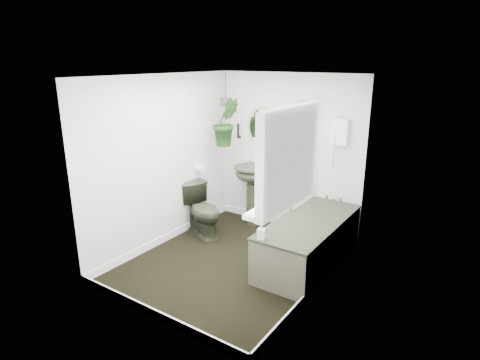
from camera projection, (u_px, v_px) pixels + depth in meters
The scene contains 22 objects.
floor at pixel (233, 262), 5.12m from camera, with size 2.30×2.80×0.02m, color black.
ceiling at pixel (232, 75), 4.44m from camera, with size 2.30×2.80×0.02m, color white.
wall_back at pixel (288, 153), 5.89m from camera, with size 2.30×0.02×2.30m, color white.
wall_front at pixel (145, 211), 3.66m from camera, with size 2.30×0.02×2.30m, color white.
wall_left at pixel (162, 162), 5.40m from camera, with size 0.02×2.80×2.30m, color white.
wall_right at pixel (325, 193), 4.16m from camera, with size 0.02×2.80×2.30m, color white.
skirting at pixel (233, 258), 5.10m from camera, with size 2.30×2.80×0.10m, color white.
bathtub at pixel (309, 242), 5.00m from camera, with size 0.72×1.72×0.58m, color #25281C, non-canonical shape.
bath_screen at pixel (305, 154), 5.27m from camera, with size 0.04×0.72×1.40m, color silver, non-canonical shape.
shower_box at pixel (340, 132), 5.29m from camera, with size 0.20×0.10×0.35m, color white.
oval_mirror at pixel (261, 127), 6.00m from camera, with size 0.46×0.03×0.62m, color #AEA291.
wall_sconce at pixel (238, 131), 6.24m from camera, with size 0.04×0.04×0.22m, color black.
toilet_roll_holder at pixel (200, 169), 5.99m from camera, with size 0.11×0.11×0.11m, color white.
window_recess at pixel (289, 158), 3.49m from camera, with size 0.08×1.00×0.90m, color white.
window_sill at pixel (281, 202), 3.65m from camera, with size 0.18×1.00×0.04m, color white.
window_blinds at pixel (285, 158), 3.52m from camera, with size 0.01×0.86×0.76m, color white.
toilet at pixel (203, 210), 5.81m from camera, with size 0.42×0.74×0.75m, color #25281C.
pedestal_sink at pixel (252, 196), 6.12m from camera, with size 0.55×0.47×0.94m, color #25281C, non-canonical shape.
sill_plant at pixel (291, 178), 3.88m from camera, with size 0.22×0.19×0.24m, color black.
hanging_plant at pixel (226, 122), 5.82m from camera, with size 0.38×0.31×0.70m, color black.
soap_bottle at pixel (261, 231), 4.38m from camera, with size 0.08×0.08×0.18m, color #302624.
hanging_pot at pixel (226, 102), 5.74m from camera, with size 0.16×0.16×0.12m, color #392F26.
Camera 1 is at (2.63, -3.76, 2.49)m, focal length 30.00 mm.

